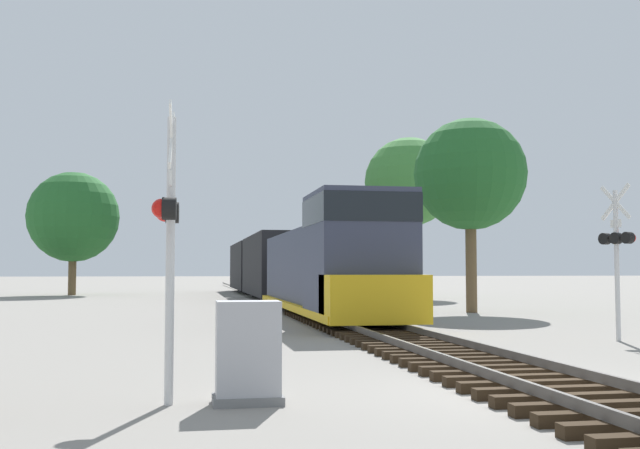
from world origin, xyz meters
TOP-DOWN VIEW (x-y plane):
  - ground_plane at (0.00, 0.00)m, footprint 400.00×400.00m
  - rail_track_bed at (0.00, -0.00)m, footprint 2.60×160.00m
  - freight_train at (0.00, 32.14)m, footprint 2.92×45.74m
  - crossing_signal_near at (-5.46, 0.11)m, footprint 0.35×1.01m
  - crossing_signal_far at (5.58, 7.17)m, footprint 0.58×1.00m
  - relay_cabinet at (-4.39, -0.01)m, footprint 0.94×0.60m
  - tree_far_right at (6.70, 19.84)m, footprint 4.78×4.78m
  - tree_mid_background at (9.12, 36.49)m, footprint 5.81×5.81m
  - tree_deep_background at (-13.10, 45.32)m, footprint 6.43×6.43m

SIDE VIEW (x-z plane):
  - ground_plane at x=0.00m, z-range 0.00..0.00m
  - rail_track_bed at x=0.00m, z-range -0.02..0.29m
  - relay_cabinet at x=-4.39m, z-range -0.01..1.37m
  - freight_train at x=0.00m, z-range -0.15..4.03m
  - crossing_signal_near at x=-5.46m, z-range 0.37..4.41m
  - crossing_signal_far at x=5.58m, z-range 0.43..4.42m
  - tree_deep_background at x=-13.10m, z-range 1.16..9.95m
  - tree_far_right at x=6.70m, z-range 1.71..9.97m
  - tree_mid_background at x=9.12m, z-range 2.28..12.71m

